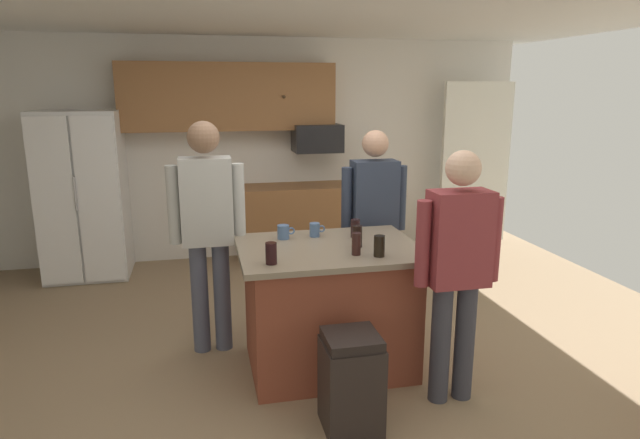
{
  "coord_description": "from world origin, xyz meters",
  "views": [
    {
      "loc": [
        -0.76,
        -3.77,
        2.01
      ],
      "look_at": [
        0.11,
        0.13,
        1.05
      ],
      "focal_mm": 30.51,
      "sensor_mm": 36.0,
      "label": 1
    }
  ],
  "objects_px": {
    "microwave_over_range": "(317,138)",
    "mug_ceramic_white": "(284,232)",
    "glass_short_whisky": "(379,246)",
    "tumbler_amber": "(356,244)",
    "trash_bin": "(351,382)",
    "person_guest_left": "(458,262)",
    "glass_stout_tall": "(355,228)",
    "person_host_foreground": "(374,214)",
    "glass_dark_ale": "(271,253)",
    "refrigerator": "(84,195)",
    "person_guest_right": "(207,221)",
    "mug_blue_stoneware": "(315,230)",
    "glass_pilsner": "(357,236)",
    "kitchen_island": "(329,306)"
  },
  "relations": [
    {
      "from": "refrigerator",
      "to": "tumbler_amber",
      "type": "xyz_separation_m",
      "value": [
        2.23,
        -2.79,
        0.1
      ]
    },
    {
      "from": "kitchen_island",
      "to": "trash_bin",
      "type": "height_order",
      "value": "kitchen_island"
    },
    {
      "from": "microwave_over_range",
      "to": "glass_short_whisky",
      "type": "height_order",
      "value": "microwave_over_range"
    },
    {
      "from": "glass_pilsner",
      "to": "trash_bin",
      "type": "distance_m",
      "value": 1.03
    },
    {
      "from": "glass_stout_tall",
      "to": "person_host_foreground",
      "type": "bearing_deg",
      "value": 58.31
    },
    {
      "from": "person_guest_right",
      "to": "mug_blue_stoneware",
      "type": "relative_size",
      "value": 14.96
    },
    {
      "from": "person_guest_right",
      "to": "glass_stout_tall",
      "type": "xyz_separation_m",
      "value": [
        1.08,
        -0.26,
        -0.05
      ]
    },
    {
      "from": "microwave_over_range",
      "to": "glass_dark_ale",
      "type": "bearing_deg",
      "value": -107.64
    },
    {
      "from": "glass_stout_tall",
      "to": "tumbler_amber",
      "type": "height_order",
      "value": "tumbler_amber"
    },
    {
      "from": "person_host_foreground",
      "to": "glass_dark_ale",
      "type": "relative_size",
      "value": 12.05
    },
    {
      "from": "kitchen_island",
      "to": "glass_short_whisky",
      "type": "distance_m",
      "value": 0.67
    },
    {
      "from": "microwave_over_range",
      "to": "tumbler_amber",
      "type": "height_order",
      "value": "microwave_over_range"
    },
    {
      "from": "glass_dark_ale",
      "to": "glass_short_whisky",
      "type": "relative_size",
      "value": 0.98
    },
    {
      "from": "mug_blue_stoneware",
      "to": "tumbler_amber",
      "type": "bearing_deg",
      "value": -71.54
    },
    {
      "from": "tumbler_amber",
      "to": "trash_bin",
      "type": "distance_m",
      "value": 0.9
    },
    {
      "from": "microwave_over_range",
      "to": "glass_pilsner",
      "type": "xyz_separation_m",
      "value": [
        -0.3,
        -2.73,
        -0.45
      ]
    },
    {
      "from": "person_host_foreground",
      "to": "glass_short_whisky",
      "type": "distance_m",
      "value": 1.04
    },
    {
      "from": "kitchen_island",
      "to": "person_host_foreground",
      "type": "bearing_deg",
      "value": 51.29
    },
    {
      "from": "glass_short_whisky",
      "to": "person_guest_right",
      "type": "bearing_deg",
      "value": 145.46
    },
    {
      "from": "person_guest_left",
      "to": "mug_ceramic_white",
      "type": "distance_m",
      "value": 1.31
    },
    {
      "from": "glass_stout_tall",
      "to": "mug_blue_stoneware",
      "type": "distance_m",
      "value": 0.3
    },
    {
      "from": "glass_stout_tall",
      "to": "glass_short_whisky",
      "type": "distance_m",
      "value": 0.5
    },
    {
      "from": "glass_short_whisky",
      "to": "mug_blue_stoneware",
      "type": "distance_m",
      "value": 0.66
    },
    {
      "from": "glass_stout_tall",
      "to": "glass_short_whisky",
      "type": "relative_size",
      "value": 0.97
    },
    {
      "from": "person_guest_right",
      "to": "trash_bin",
      "type": "bearing_deg",
      "value": -28.61
    },
    {
      "from": "person_host_foreground",
      "to": "glass_stout_tall",
      "type": "height_order",
      "value": "person_host_foreground"
    },
    {
      "from": "refrigerator",
      "to": "mug_ceramic_white",
      "type": "height_order",
      "value": "refrigerator"
    },
    {
      "from": "refrigerator",
      "to": "person_host_foreground",
      "type": "xyz_separation_m",
      "value": [
        2.66,
        -1.86,
        0.07
      ]
    },
    {
      "from": "glass_dark_ale",
      "to": "tumbler_amber",
      "type": "xyz_separation_m",
      "value": [
        0.58,
        0.07,
        0.01
      ]
    },
    {
      "from": "microwave_over_range",
      "to": "glass_pilsner",
      "type": "distance_m",
      "value": 2.78
    },
    {
      "from": "glass_stout_tall",
      "to": "mug_blue_stoneware",
      "type": "xyz_separation_m",
      "value": [
        -0.29,
        0.09,
        -0.02
      ]
    },
    {
      "from": "person_host_foreground",
      "to": "glass_stout_tall",
      "type": "relative_size",
      "value": 12.24
    },
    {
      "from": "glass_pilsner",
      "to": "kitchen_island",
      "type": "bearing_deg",
      "value": 164.05
    },
    {
      "from": "glass_stout_tall",
      "to": "mug_ceramic_white",
      "type": "relative_size",
      "value": 1.05
    },
    {
      "from": "person_guest_right",
      "to": "glass_dark_ale",
      "type": "bearing_deg",
      "value": -34.86
    },
    {
      "from": "mug_ceramic_white",
      "to": "tumbler_amber",
      "type": "height_order",
      "value": "tumbler_amber"
    },
    {
      "from": "person_guest_right",
      "to": "person_host_foreground",
      "type": "relative_size",
      "value": 1.06
    },
    {
      "from": "refrigerator",
      "to": "mug_ceramic_white",
      "type": "distance_m",
      "value": 2.93
    },
    {
      "from": "microwave_over_range",
      "to": "mug_ceramic_white",
      "type": "bearing_deg",
      "value": -107.93
    },
    {
      "from": "microwave_over_range",
      "to": "mug_ceramic_white",
      "type": "xyz_separation_m",
      "value": [
        -0.78,
        -2.41,
        -0.47
      ]
    },
    {
      "from": "person_guest_right",
      "to": "glass_pilsner",
      "type": "distance_m",
      "value": 1.14
    },
    {
      "from": "person_host_foreground",
      "to": "glass_pilsner",
      "type": "relative_size",
      "value": 11.0
    },
    {
      "from": "person_guest_left",
      "to": "glass_short_whisky",
      "type": "bearing_deg",
      "value": 5.34
    },
    {
      "from": "microwave_over_range",
      "to": "glass_pilsner",
      "type": "height_order",
      "value": "microwave_over_range"
    },
    {
      "from": "person_guest_left",
      "to": "person_host_foreground",
      "type": "xyz_separation_m",
      "value": [
        -0.13,
        1.3,
        0.02
      ]
    },
    {
      "from": "person_guest_left",
      "to": "glass_stout_tall",
      "type": "height_order",
      "value": "person_guest_left"
    },
    {
      "from": "person_guest_right",
      "to": "glass_short_whisky",
      "type": "height_order",
      "value": "person_guest_right"
    },
    {
      "from": "person_guest_right",
      "to": "glass_short_whisky",
      "type": "bearing_deg",
      "value": -5.85
    },
    {
      "from": "tumbler_amber",
      "to": "trash_bin",
      "type": "bearing_deg",
      "value": -108.33
    },
    {
      "from": "glass_dark_ale",
      "to": "tumbler_amber",
      "type": "bearing_deg",
      "value": 6.8
    }
  ]
}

